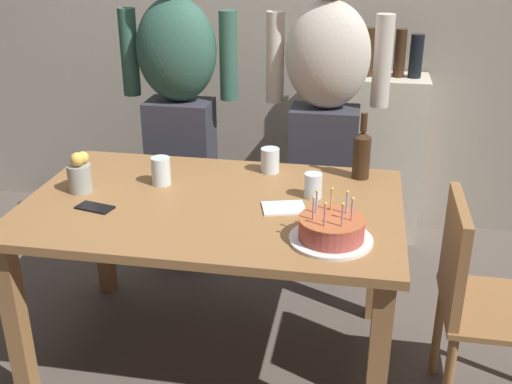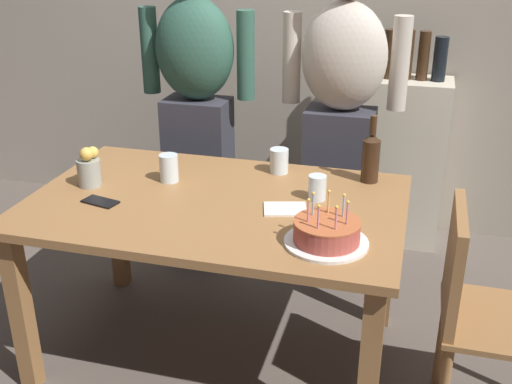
{
  "view_description": "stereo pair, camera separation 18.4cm",
  "coord_description": "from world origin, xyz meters",
  "px_view_note": "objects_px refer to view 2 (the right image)",
  "views": [
    {
      "loc": [
        0.57,
        -2.18,
        1.76
      ],
      "look_at": [
        0.2,
        -0.1,
        0.84
      ],
      "focal_mm": 43.45,
      "sensor_mm": 36.0,
      "label": 1
    },
    {
      "loc": [
        0.75,
        -2.14,
        1.76
      ],
      "look_at": [
        0.2,
        -0.1,
        0.84
      ],
      "focal_mm": 43.45,
      "sensor_mm": 36.0,
      "label": 2
    }
  ],
  "objects_px": {
    "person_man_bearded": "(197,108)",
    "napkin_stack": "(285,209)",
    "wine_bottle": "(371,156)",
    "cell_phone": "(100,202)",
    "water_glass_far": "(279,161)",
    "water_glass_near": "(169,168)",
    "person_woman_cardigan": "(341,119)",
    "dining_chair": "(478,305)",
    "flower_vase": "(89,168)",
    "water_glass_side": "(317,188)",
    "birthday_cake": "(327,233)"
  },
  "relations": [
    {
      "from": "water_glass_side",
      "to": "dining_chair",
      "type": "relative_size",
      "value": 0.12
    },
    {
      "from": "flower_vase",
      "to": "person_woman_cardigan",
      "type": "relative_size",
      "value": 0.11
    },
    {
      "from": "water_glass_near",
      "to": "napkin_stack",
      "type": "bearing_deg",
      "value": -16.11
    },
    {
      "from": "water_glass_side",
      "to": "person_woman_cardigan",
      "type": "distance_m",
      "value": 0.7
    },
    {
      "from": "cell_phone",
      "to": "person_woman_cardigan",
      "type": "xyz_separation_m",
      "value": [
        0.82,
        0.96,
        0.13
      ]
    },
    {
      "from": "water_glass_far",
      "to": "person_woman_cardigan",
      "type": "distance_m",
      "value": 0.5
    },
    {
      "from": "water_glass_far",
      "to": "water_glass_near",
      "type": "bearing_deg",
      "value": -152.81
    },
    {
      "from": "wine_bottle",
      "to": "cell_phone",
      "type": "xyz_separation_m",
      "value": [
        -1.01,
        -0.51,
        -0.11
      ]
    },
    {
      "from": "cell_phone",
      "to": "person_woman_cardigan",
      "type": "distance_m",
      "value": 1.26
    },
    {
      "from": "napkin_stack",
      "to": "water_glass_side",
      "type": "bearing_deg",
      "value": 53.14
    },
    {
      "from": "wine_bottle",
      "to": "person_man_bearded",
      "type": "xyz_separation_m",
      "value": [
        -0.95,
        0.45,
        0.02
      ]
    },
    {
      "from": "cell_phone",
      "to": "person_man_bearded",
      "type": "distance_m",
      "value": 0.97
    },
    {
      "from": "water_glass_side",
      "to": "cell_phone",
      "type": "distance_m",
      "value": 0.87
    },
    {
      "from": "water_glass_near",
      "to": "water_glass_far",
      "type": "height_order",
      "value": "water_glass_near"
    },
    {
      "from": "flower_vase",
      "to": "dining_chair",
      "type": "relative_size",
      "value": 0.2
    },
    {
      "from": "cell_phone",
      "to": "flower_vase",
      "type": "height_order",
      "value": "flower_vase"
    },
    {
      "from": "water_glass_near",
      "to": "cell_phone",
      "type": "height_order",
      "value": "water_glass_near"
    },
    {
      "from": "water_glass_near",
      "to": "cell_phone",
      "type": "xyz_separation_m",
      "value": [
        -0.18,
        -0.28,
        -0.06
      ]
    },
    {
      "from": "wine_bottle",
      "to": "flower_vase",
      "type": "xyz_separation_m",
      "value": [
        -1.13,
        -0.36,
        -0.03
      ]
    },
    {
      "from": "cell_phone",
      "to": "dining_chair",
      "type": "height_order",
      "value": "dining_chair"
    },
    {
      "from": "water_glass_side",
      "to": "flower_vase",
      "type": "height_order",
      "value": "flower_vase"
    },
    {
      "from": "cell_phone",
      "to": "person_woman_cardigan",
      "type": "relative_size",
      "value": 0.09
    },
    {
      "from": "napkin_stack",
      "to": "cell_phone",
      "type": "bearing_deg",
      "value": -170.1
    },
    {
      "from": "wine_bottle",
      "to": "person_woman_cardigan",
      "type": "bearing_deg",
      "value": 113.32
    },
    {
      "from": "napkin_stack",
      "to": "person_woman_cardigan",
      "type": "bearing_deg",
      "value": 83.74
    },
    {
      "from": "cell_phone",
      "to": "person_woman_cardigan",
      "type": "height_order",
      "value": "person_woman_cardigan"
    },
    {
      "from": "person_woman_cardigan",
      "to": "person_man_bearded",
      "type": "bearing_deg",
      "value": 0.0
    },
    {
      "from": "water_glass_far",
      "to": "person_man_bearded",
      "type": "xyz_separation_m",
      "value": [
        -0.55,
        0.45,
        0.08
      ]
    },
    {
      "from": "dining_chair",
      "to": "wine_bottle",
      "type": "bearing_deg",
      "value": 41.42
    },
    {
      "from": "water_glass_near",
      "to": "dining_chair",
      "type": "distance_m",
      "value": 1.34
    },
    {
      "from": "wine_bottle",
      "to": "person_man_bearded",
      "type": "bearing_deg",
      "value": 154.72
    },
    {
      "from": "water_glass_far",
      "to": "dining_chair",
      "type": "xyz_separation_m",
      "value": [
        0.85,
        -0.51,
        -0.28
      ]
    },
    {
      "from": "water_glass_side",
      "to": "dining_chair",
      "type": "height_order",
      "value": "dining_chair"
    },
    {
      "from": "wine_bottle",
      "to": "flower_vase",
      "type": "height_order",
      "value": "wine_bottle"
    },
    {
      "from": "wine_bottle",
      "to": "person_man_bearded",
      "type": "distance_m",
      "value": 1.05
    },
    {
      "from": "person_man_bearded",
      "to": "napkin_stack",
      "type": "bearing_deg",
      "value": 128.69
    },
    {
      "from": "person_woman_cardigan",
      "to": "cell_phone",
      "type": "bearing_deg",
      "value": 49.53
    },
    {
      "from": "water_glass_side",
      "to": "napkin_stack",
      "type": "xyz_separation_m",
      "value": [
        -0.1,
        -0.13,
        -0.05
      ]
    },
    {
      "from": "water_glass_near",
      "to": "wine_bottle",
      "type": "relative_size",
      "value": 0.41
    },
    {
      "from": "water_glass_near",
      "to": "person_woman_cardigan",
      "type": "height_order",
      "value": "person_woman_cardigan"
    },
    {
      "from": "birthday_cake",
      "to": "dining_chair",
      "type": "bearing_deg",
      "value": 11.08
    },
    {
      "from": "person_woman_cardigan",
      "to": "birthday_cake",
      "type": "bearing_deg",
      "value": 95.76
    },
    {
      "from": "birthday_cake",
      "to": "person_man_bearded",
      "type": "distance_m",
      "value": 1.37
    },
    {
      "from": "birthday_cake",
      "to": "flower_vase",
      "type": "distance_m",
      "value": 1.08
    },
    {
      "from": "water_glass_near",
      "to": "person_woman_cardigan",
      "type": "xyz_separation_m",
      "value": [
        0.64,
        0.67,
        0.07
      ]
    },
    {
      "from": "wine_bottle",
      "to": "birthday_cake",
      "type": "bearing_deg",
      "value": -97.96
    },
    {
      "from": "person_man_bearded",
      "to": "person_woman_cardigan",
      "type": "relative_size",
      "value": 1.0
    },
    {
      "from": "wine_bottle",
      "to": "person_woman_cardigan",
      "type": "xyz_separation_m",
      "value": [
        -0.19,
        0.45,
        0.02
      ]
    },
    {
      "from": "water_glass_side",
      "to": "napkin_stack",
      "type": "relative_size",
      "value": 0.62
    },
    {
      "from": "napkin_stack",
      "to": "flower_vase",
      "type": "relative_size",
      "value": 0.94
    }
  ]
}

